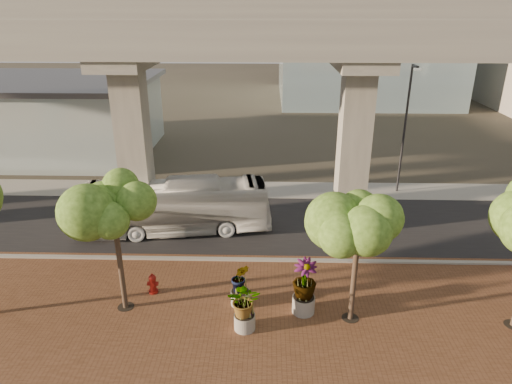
{
  "coord_description": "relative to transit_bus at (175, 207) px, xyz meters",
  "views": [
    {
      "loc": [
        1.35,
        -21.91,
        12.06
      ],
      "look_at": [
        0.74,
        0.5,
        2.76
      ],
      "focal_mm": 32.0,
      "sensor_mm": 36.0,
      "label": 1
    }
  ],
  "objects": [
    {
      "name": "asphalt_road",
      "position": [
        3.84,
        0.78,
        -1.47
      ],
      "size": [
        90.0,
        8.0,
        0.04
      ],
      "primitive_type": "cube",
      "color": "black",
      "rests_on": "ground"
    },
    {
      "name": "planter_right",
      "position": [
        6.74,
        -7.29,
        0.07
      ],
      "size": [
        2.31,
        2.31,
        2.47
      ],
      "color": "gray",
      "rests_on": "ground"
    },
    {
      "name": "planter_front",
      "position": [
        4.34,
        -8.43,
        -0.18
      ],
      "size": [
        1.88,
        1.88,
        2.06
      ],
      "color": "gray",
      "rests_on": "ground"
    },
    {
      "name": "fire_hydrant",
      "position": [
        0.11,
        -6.07,
        -0.97
      ],
      "size": [
        0.48,
        0.43,
        0.95
      ],
      "color": "maroon",
      "rests_on": "ground"
    },
    {
      "name": "curb_strip",
      "position": [
        3.84,
        -3.22,
        -1.41
      ],
      "size": [
        70.0,
        0.25,
        0.16
      ],
      "primitive_type": "cube",
      "color": "gray",
      "rests_on": "ground"
    },
    {
      "name": "transit_bus",
      "position": [
        0.0,
        0.0,
        0.0
      ],
      "size": [
        10.93,
        3.91,
        2.98
      ],
      "primitive_type": "imported",
      "rotation": [
        0.0,
        0.0,
        1.7
      ],
      "color": "silver",
      "rests_on": "ground"
    },
    {
      "name": "street_tree_near_east",
      "position": [
        8.65,
        -7.67,
        2.98
      ],
      "size": [
        3.79,
        3.79,
        6.16
      ],
      "color": "#4C3A2B",
      "rests_on": "ground"
    },
    {
      "name": "planter_left",
      "position": [
        4.07,
        -6.82,
        -0.21
      ],
      "size": [
        1.82,
        1.82,
        2.0
      ],
      "color": "#ACA79C",
      "rests_on": "ground"
    },
    {
      "name": "far_sidewalk",
      "position": [
        3.84,
        6.28,
        -1.46
      ],
      "size": [
        90.0,
        3.0,
        0.06
      ],
      "primitive_type": "cube",
      "color": "gray",
      "rests_on": "ground"
    },
    {
      "name": "ground",
      "position": [
        3.84,
        -1.22,
        -1.49
      ],
      "size": [
        160.0,
        160.0,
        0.0
      ],
      "primitive_type": "plane",
      "color": "#353126",
      "rests_on": "ground"
    },
    {
      "name": "streetlamp_east",
      "position": [
        14.13,
        6.17,
        3.5
      ],
      "size": [
        0.42,
        1.24,
        8.55
      ],
      "color": "#292A2E",
      "rests_on": "ground"
    },
    {
      "name": "station_pavilion",
      "position": [
        -16.16,
        14.78,
        1.73
      ],
      "size": [
        23.0,
        13.0,
        6.3
      ],
      "color": "#ABC0C3",
      "rests_on": "ground"
    },
    {
      "name": "brick_plaza",
      "position": [
        3.84,
        -9.22,
        -1.46
      ],
      "size": [
        70.0,
        13.0,
        0.06
      ],
      "primitive_type": "cube",
      "color": "brown",
      "rests_on": "ground"
    },
    {
      "name": "streetlamp_west",
      "position": [
        -4.14,
        4.16,
        3.88
      ],
      "size": [
        0.46,
        1.33,
        9.2
      ],
      "color": "#2E2E33",
      "rests_on": "ground"
    },
    {
      "name": "street_tree_near_west",
      "position": [
        -0.82,
        -7.17,
        3.31
      ],
      "size": [
        3.4,
        3.4,
        6.31
      ],
      "color": "#4C3A2B",
      "rests_on": "ground"
    },
    {
      "name": "transit_viaduct",
      "position": [
        3.84,
        0.78,
        5.8
      ],
      "size": [
        72.0,
        5.6,
        12.4
      ],
      "color": "gray",
      "rests_on": "ground"
    }
  ]
}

